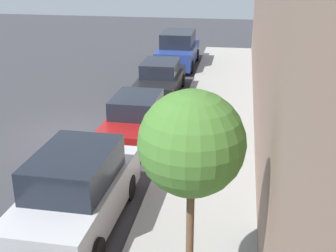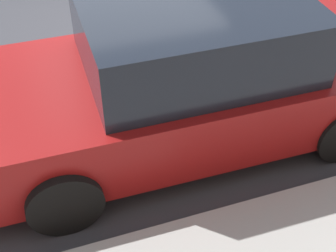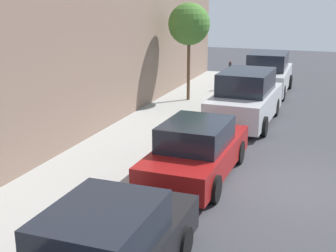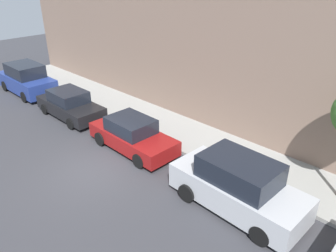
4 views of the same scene
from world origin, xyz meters
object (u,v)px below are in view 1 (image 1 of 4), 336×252
object	(u,v)px
street_tree	(192,144)
parked_suv_second	(76,192)
parked_suv_fifth	(178,50)
parked_sedan_third	(136,118)
parked_sedan_fourth	(160,79)

from	to	relation	value
street_tree	parked_suv_second	bearing A→B (deg)	141.16
parked_suv_second	parked_suv_fifth	world-z (taller)	same
parked_sedan_third	parked_suv_fifth	world-z (taller)	parked_suv_fifth
parked_sedan_third	parked_suv_fifth	bearing A→B (deg)	90.02
parked_sedan_fourth	street_tree	bearing A→B (deg)	-77.81
parked_suv_second	parked_sedan_third	distance (m)	5.82
parked_sedan_third	street_tree	world-z (taller)	street_tree
parked_sedan_third	street_tree	bearing A→B (deg)	-70.87
parked_sedan_third	parked_sedan_fourth	distance (m)	5.32
parked_suv_fifth	street_tree	xyz separation A→B (m)	(2.87, -19.06, 2.51)
parked_suv_fifth	street_tree	world-z (taller)	street_tree
parked_sedan_fourth	street_tree	xyz separation A→B (m)	(2.93, -13.57, 2.71)
parked_sedan_third	parked_suv_fifth	size ratio (longest dim) A/B	0.94
parked_suv_second	street_tree	distance (m)	4.63
parked_suv_second	parked_sedan_fourth	bearing A→B (deg)	89.49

